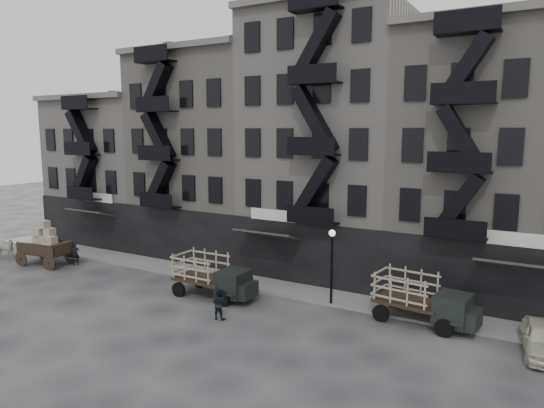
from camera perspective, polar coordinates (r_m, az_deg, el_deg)
The scene contains 14 objects.
ground at distance 26.57m, azimuth -1.45°, elevation -12.46°, with size 140.00×140.00×0.00m, color #38383A.
sidewalk at distance 29.61m, azimuth 2.40°, elevation -10.05°, with size 55.00×2.50×0.15m, color slate.
building_west at distance 45.35m, azimuth -16.77°, elevation 3.79°, with size 10.00×11.35×13.20m.
building_midwest at distance 38.59m, azimuth -6.58°, elevation 5.54°, with size 10.00×11.35×16.20m.
building_center at distance 33.57m, azimuth 7.34°, elevation 6.77°, with size 10.00×11.35×18.20m.
building_mideast at distance 31.15m, azimuth 24.56°, elevation 4.07°, with size 10.00×11.35×16.20m.
lamp_post at distance 26.61m, azimuth 7.04°, elevation -6.19°, with size 0.36×0.36×4.28m.
horse at distance 41.63m, azimuth -29.03°, elevation -4.65°, with size 0.83×1.83×1.54m, color beige.
wagon at distance 38.37m, azimuth -25.24°, elevation -3.85°, with size 3.96×2.48×3.16m.
stake_truck_west at distance 28.39m, azimuth -7.03°, elevation -8.07°, with size 5.02×2.11×2.51m.
stake_truck_east at distance 25.57m, azimuth 17.28°, elevation -10.29°, with size 5.20×2.55×2.52m.
car_east at distance 24.55m, azimuth 29.34°, elevation -13.71°, with size 1.63×4.05×1.38m, color beige.
pedestrian_west at distance 37.60m, azimuth -22.13°, elevation -5.49°, with size 0.58×0.38×1.59m, color black.
pedestrian_mid at distance 25.39m, azimuth -6.31°, elevation -11.56°, with size 0.80×0.62×1.64m, color black.
Camera 1 is at (12.96, -21.12, 9.58)m, focal length 32.00 mm.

